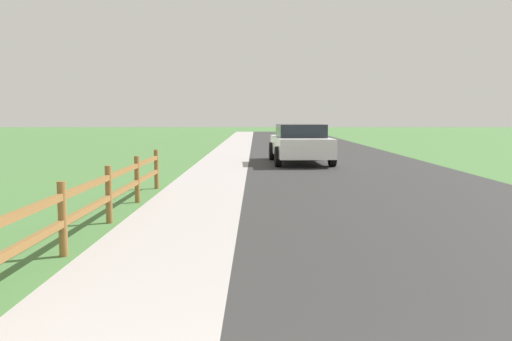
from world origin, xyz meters
TOP-DOWN VIEW (x-y plane):
  - ground_plane at (0.00, 25.00)m, footprint 120.00×120.00m
  - road_asphalt at (3.50, 27.00)m, footprint 7.00×66.00m
  - curb_concrete at (-3.00, 27.00)m, footprint 6.00×66.00m
  - grass_verge at (-4.50, 27.00)m, footprint 5.00×66.00m
  - rail_fence at (-2.17, 5.36)m, footprint 0.11×12.73m
  - parked_suv_white at (1.99, 18.92)m, footprint 2.32×4.87m

SIDE VIEW (x-z plane):
  - ground_plane at x=0.00m, z-range 0.00..0.00m
  - road_asphalt at x=3.50m, z-range 0.00..0.01m
  - curb_concrete at x=-3.00m, z-range 0.00..0.01m
  - grass_verge at x=-4.50m, z-range 0.00..0.01m
  - rail_fence at x=-2.17m, z-range 0.08..1.06m
  - parked_suv_white at x=1.99m, z-range 0.02..1.51m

